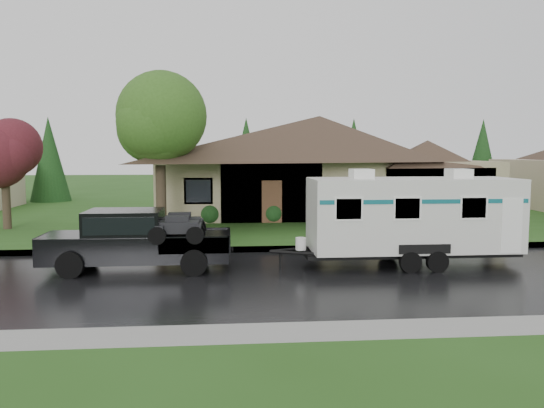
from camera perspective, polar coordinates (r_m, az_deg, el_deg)
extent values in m
plane|color=#285219|center=(17.73, 6.52, -6.30)|extent=(140.00, 140.00, 0.00)
cube|color=black|center=(15.82, 7.96, -7.75)|extent=(140.00, 8.00, 0.01)
cube|color=gray|center=(19.88, 5.23, -4.76)|extent=(140.00, 0.50, 0.15)
cube|color=#285219|center=(32.39, 1.25, -0.72)|extent=(140.00, 26.00, 0.15)
cube|color=gray|center=(31.54, 5.07, 1.96)|extent=(18.00, 10.00, 3.00)
pyramid|color=#3B2820|center=(31.55, 5.14, 9.42)|extent=(19.44, 10.80, 2.60)
cube|color=gray|center=(30.11, 16.25, 1.30)|extent=(5.76, 4.00, 2.70)
cylinder|color=#382B1E|center=(23.38, -11.84, 0.51)|extent=(0.44, 0.44, 2.93)
sphere|color=#3F7124|center=(23.32, -12.00, 8.38)|extent=(4.04, 4.04, 4.04)
cylinder|color=#382B1E|center=(26.98, -26.65, -0.13)|extent=(0.37, 0.37, 2.16)
sphere|color=maroon|center=(26.88, -26.88, 4.89)|extent=(2.98, 2.98, 2.98)
sphere|color=#143814|center=(26.48, -6.69, -0.92)|extent=(1.00, 1.00, 1.00)
sphere|color=#143814|center=(26.57, 0.12, -0.86)|extent=(1.00, 1.00, 1.00)
sphere|color=#143814|center=(27.03, 6.78, -0.79)|extent=(1.00, 1.00, 1.00)
sphere|color=#143814|center=(27.84, 13.14, -0.71)|extent=(1.00, 1.00, 1.00)
sphere|color=#143814|center=(28.97, 19.08, -0.63)|extent=(1.00, 1.00, 1.00)
cube|color=black|center=(16.93, -14.26, -4.48)|extent=(5.63, 1.88, 0.81)
cube|color=black|center=(17.34, -21.03, -3.60)|extent=(1.50, 1.83, 0.33)
cube|color=black|center=(16.89, -15.57, -2.06)|extent=(2.25, 1.76, 0.84)
cube|color=black|center=(16.88, -15.58, -1.91)|extent=(2.06, 1.80, 0.52)
cube|color=black|center=(16.70, -8.22, -3.85)|extent=(2.06, 1.78, 0.06)
cylinder|color=black|center=(16.50, -20.90, -6.14)|extent=(0.79, 0.30, 0.79)
cylinder|color=black|center=(18.24, -19.31, -4.98)|extent=(0.79, 0.30, 0.79)
cylinder|color=black|center=(15.90, -8.38, -6.26)|extent=(0.79, 0.30, 0.79)
cylinder|color=black|center=(17.70, -8.03, -5.04)|extent=(0.79, 0.30, 0.79)
cube|color=silver|center=(17.60, 14.85, -1.05)|extent=(6.56, 2.25, 2.30)
cube|color=black|center=(17.80, 14.74, -5.17)|extent=(6.94, 1.13, 0.13)
cube|color=#0E5963|center=(17.55, 14.89, 0.59)|extent=(6.43, 2.27, 0.13)
cube|color=white|center=(17.01, 9.59, 3.22)|extent=(0.66, 0.75, 0.30)
cube|color=white|center=(18.07, 19.44, 3.12)|extent=(0.66, 0.75, 0.30)
cylinder|color=black|center=(16.64, 14.65, -6.08)|extent=(0.66, 0.23, 0.66)
cylinder|color=black|center=(18.70, 12.38, -4.74)|extent=(0.66, 0.23, 0.66)
cylinder|color=black|center=(16.94, 17.36, -5.95)|extent=(0.66, 0.23, 0.66)
cylinder|color=black|center=(18.97, 14.82, -4.66)|extent=(0.66, 0.23, 0.66)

